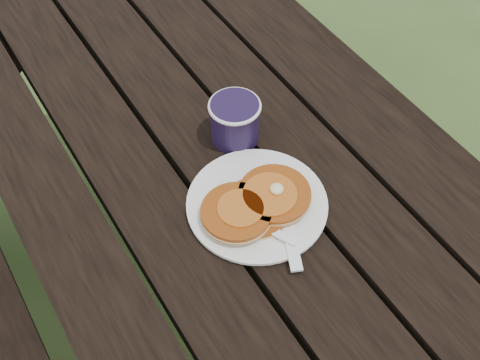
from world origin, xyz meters
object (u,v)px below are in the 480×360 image
plate (257,204)px  coffee_cup (235,119)px  picnic_table (228,271)px  pancake_stack (257,204)px

plate → coffee_cup: bearing=71.6°
picnic_table → pancake_stack: 0.42m
plate → pancake_stack: size_ratio=1.20×
plate → pancake_stack: pancake_stack is taller
coffee_cup → plate: bearing=-108.4°
plate → coffee_cup: coffee_cup is taller
plate → pancake_stack: 0.02m
picnic_table → plate: size_ratio=7.45×
pancake_stack → plate: bearing=54.8°
picnic_table → plate: bearing=-88.2°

